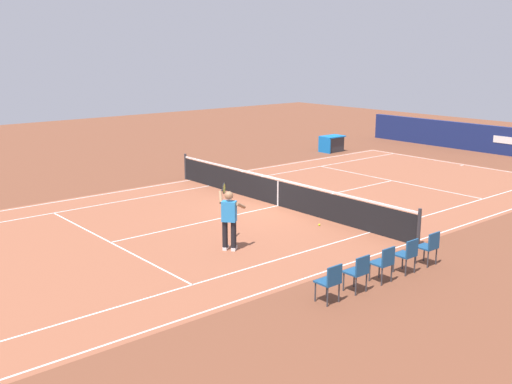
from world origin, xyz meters
The scene contains 13 objects.
ground_plane centered at (0.00, 0.00, 0.00)m, with size 60.00×60.00×0.00m, color brown.
court_slab centered at (0.00, 0.00, 0.00)m, with size 24.20×11.40×0.00m, color #935138.
court_line_markings centered at (0.00, 0.00, 0.00)m, with size 23.85×11.05×0.01m.
tennis_net centered at (0.00, 0.00, 0.49)m, with size 0.10×11.70×1.08m.
stadium_barrier centered at (-15.90, 0.00, 0.73)m, with size 0.26×17.00×1.45m.
tennis_player_near centered at (4.20, 2.67, 0.93)m, with size 0.75×1.08×1.70m.
tennis_ball centered at (0.67, 2.65, 0.03)m, with size 0.07×0.07×0.07m, color #CCE01E.
spectator_chair_0 centered at (1.06, 6.87, 0.52)m, with size 0.44×0.44×0.88m.
spectator_chair_1 centered at (1.97, 6.87, 0.52)m, with size 0.44×0.44×0.88m.
spectator_chair_2 centered at (2.88, 6.87, 0.52)m, with size 0.44×0.44×0.88m.
spectator_chair_3 centered at (3.79, 6.87, 0.52)m, with size 0.44×0.44×0.88m.
spectator_chair_4 centered at (4.70, 6.87, 0.52)m, with size 0.44×0.44×0.88m.
equipment_cart_tarped centered at (-9.84, -6.62, 0.44)m, with size 1.25×0.84×0.85m.
Camera 1 is at (13.68, 15.08, 5.33)m, focal length 42.18 mm.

